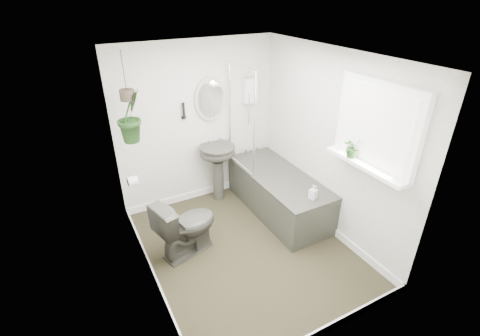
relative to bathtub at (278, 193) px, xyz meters
name	(u,v)px	position (x,y,z in m)	size (l,w,h in m)	color
floor	(246,248)	(-0.80, -0.50, -0.30)	(2.30, 2.80, 0.02)	black
ceiling	(248,55)	(-0.80, -0.50, 2.02)	(2.30, 2.80, 0.02)	white
wall_back	(198,125)	(-0.80, 0.91, 0.86)	(2.30, 0.02, 2.30)	white
wall_front	(336,240)	(-0.80, -1.91, 0.86)	(2.30, 0.02, 2.30)	white
wall_left	(139,192)	(-1.96, -0.50, 0.86)	(0.02, 2.80, 2.30)	white
wall_right	(329,145)	(0.36, -0.50, 0.86)	(0.02, 2.80, 2.30)	white
skirting	(246,245)	(-0.80, -0.50, -0.24)	(2.30, 2.80, 0.10)	white
bathtub	(278,193)	(0.00, 0.00, 0.00)	(0.72, 1.72, 0.58)	#36362F
bath_screen	(241,120)	(-0.33, 0.49, 0.99)	(0.04, 0.72, 1.40)	silver
shower_box	(250,90)	(0.00, 0.84, 1.26)	(0.20, 0.10, 0.35)	white
oval_mirror	(211,99)	(-0.60, 0.87, 1.21)	(0.46, 0.03, 0.62)	#B7AB96
wall_sconce	(184,111)	(-1.00, 0.86, 1.11)	(0.04, 0.04, 0.22)	black
toilet_roll_holder	(133,181)	(-1.90, 0.20, 0.61)	(0.11, 0.11, 0.11)	white
window_recess	(377,126)	(0.29, -1.20, 1.36)	(0.08, 1.00, 0.90)	white
window_sill	(365,165)	(0.22, -1.20, 0.94)	(0.18, 1.00, 0.04)	white
window_blinds	(374,126)	(0.24, -1.20, 1.36)	(0.01, 0.86, 0.76)	white
toilet	(187,226)	(-1.44, -0.21, 0.09)	(0.42, 0.74, 0.76)	#36362F
pedestal_sink	(218,173)	(-0.60, 0.70, 0.14)	(0.51, 0.43, 0.87)	#36362F
sill_plant	(353,147)	(0.20, -1.02, 1.07)	(0.20, 0.18, 0.23)	black
hanging_plant	(130,116)	(-1.77, 0.45, 1.29)	(0.33, 0.27, 0.60)	black
soap_bottle	(313,192)	(0.03, -0.68, 0.38)	(0.08, 0.08, 0.18)	black
hanging_pot	(127,95)	(-1.77, 0.45, 1.53)	(0.16, 0.16, 0.12)	#382D24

